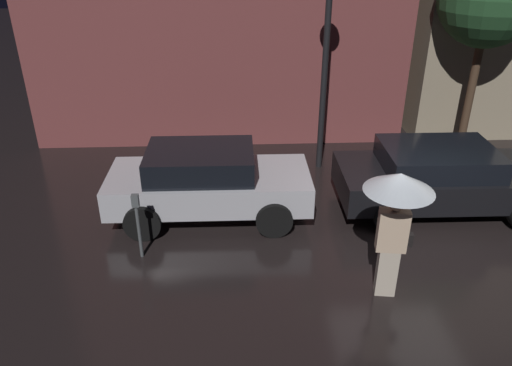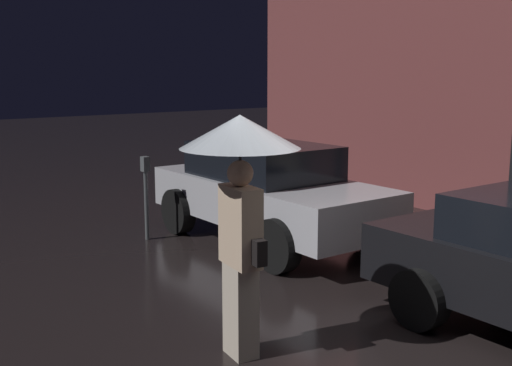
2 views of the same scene
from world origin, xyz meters
The scene contains 4 objects.
ground_plane centered at (0.00, 0.00, 0.00)m, with size 60.00×60.00×0.00m, color black.
parked_car_silver centered at (-3.78, 1.41, 0.76)m, with size 3.97×1.88×1.44m.
pedestrian_with_umbrella centered at (-0.87, -1.16, 1.66)m, with size 1.03×1.03×2.14m.
parking_meter centered at (-4.92, 0.01, 0.78)m, with size 0.12×0.10×1.25m.
Camera 2 is at (3.50, -4.27, 2.52)m, focal length 45.00 mm.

